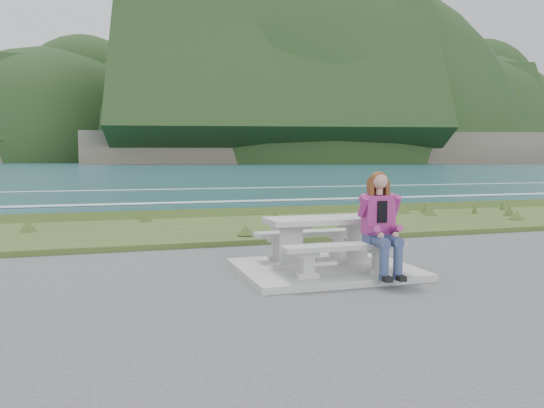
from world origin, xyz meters
name	(u,v)px	position (x,y,z in m)	size (l,w,h in m)	color
concrete_slab	(324,269)	(0.00, 0.00, 0.05)	(2.60, 2.10, 0.10)	#A9A9A4
picnic_table	(325,228)	(0.00, 0.00, 0.68)	(1.80, 0.75, 0.75)	#A9A9A4
bench_landward	(344,251)	(0.00, -0.70, 0.45)	(1.80, 0.35, 0.45)	#A9A9A4
bench_seaward	(308,237)	(0.00, 0.70, 0.45)	(1.80, 0.35, 0.45)	#A9A9A4
grass_verge	(245,230)	(0.00, 5.00, 0.00)	(160.00, 4.50, 0.22)	#2C4A1C
shore_drop	(220,217)	(0.00, 7.90, 0.00)	(160.00, 0.80, 2.20)	brown
ocean	(164,215)	(0.00, 25.09, -1.74)	(1600.00, 1600.00, 0.09)	#1F4E59
headland_range	(350,148)	(190.17, 398.13, 9.96)	(729.83, 363.95, 233.91)	brown
seated_woman	(383,238)	(0.52, -0.84, 0.64)	(0.45, 0.75, 1.46)	navy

